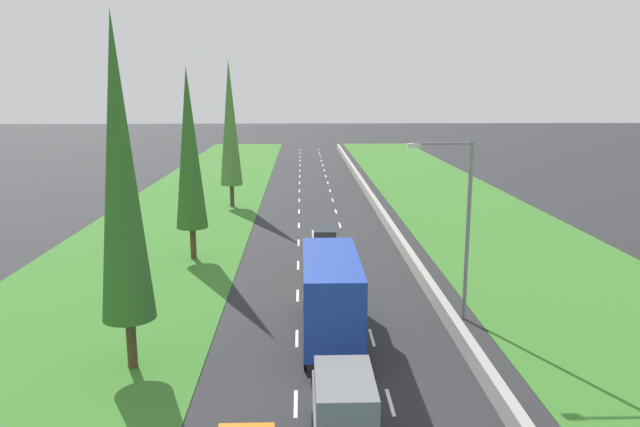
% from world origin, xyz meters
% --- Properties ---
extents(ground_plane, '(300.00, 300.00, 0.00)m').
position_xyz_m(ground_plane, '(0.00, 60.00, 0.00)').
color(ground_plane, '#28282B').
rests_on(ground_plane, ground).
extents(grass_verge_left, '(14.00, 140.00, 0.04)m').
position_xyz_m(grass_verge_left, '(-12.65, 60.00, 0.02)').
color(grass_verge_left, '#387528').
rests_on(grass_verge_left, ground).
extents(grass_verge_right, '(14.00, 140.00, 0.04)m').
position_xyz_m(grass_verge_right, '(14.35, 60.00, 0.02)').
color(grass_verge_right, '#387528').
rests_on(grass_verge_right, ground).
extents(median_barrier, '(0.44, 120.00, 0.85)m').
position_xyz_m(median_barrier, '(5.70, 60.00, 0.42)').
color(median_barrier, '#9E9B93').
rests_on(median_barrier, ground).
extents(lane_markings, '(3.64, 116.00, 0.01)m').
position_xyz_m(lane_markings, '(0.00, 60.00, 0.01)').
color(lane_markings, white).
rests_on(lane_markings, ground).
extents(grey_van_centre_lane, '(1.96, 4.90, 2.82)m').
position_xyz_m(grey_van_centre_lane, '(-0.21, 17.67, 1.40)').
color(grey_van_centre_lane, slate).
rests_on(grey_van_centre_lane, ground).
extents(blue_box_truck_centre_lane, '(2.46, 9.40, 4.18)m').
position_xyz_m(blue_box_truck_centre_lane, '(-0.22, 26.88, 2.18)').
color(blue_box_truck_centre_lane, black).
rests_on(blue_box_truck_centre_lane, ground).
extents(orange_sedan_centre_lane, '(1.82, 4.50, 1.64)m').
position_xyz_m(orange_sedan_centre_lane, '(0.21, 35.86, 0.81)').
color(orange_sedan_centre_lane, orange).
rests_on(orange_sedan_centre_lane, ground).
extents(silver_sedan_centre_lane, '(1.82, 4.50, 1.64)m').
position_xyz_m(silver_sedan_centre_lane, '(0.12, 42.55, 0.81)').
color(silver_sedan_centre_lane, silver).
rests_on(silver_sedan_centre_lane, ground).
extents(poplar_tree_second, '(2.16, 2.16, 14.35)m').
position_xyz_m(poplar_tree_second, '(-8.55, 24.19, 8.23)').
color(poplar_tree_second, '#4C3823').
rests_on(poplar_tree_second, ground).
extents(poplar_tree_third, '(2.12, 2.12, 12.88)m').
position_xyz_m(poplar_tree_third, '(-8.91, 40.84, 7.49)').
color(poplar_tree_third, '#4C3823').
rests_on(poplar_tree_third, ground).
extents(poplar_tree_fourth, '(2.16, 2.16, 14.20)m').
position_xyz_m(poplar_tree_fourth, '(-8.35, 59.64, 8.15)').
color(poplar_tree_fourth, '#4C3823').
rests_on(poplar_tree_fourth, ground).
extents(street_light_mast, '(3.20, 0.28, 9.00)m').
position_xyz_m(street_light_mast, '(6.31, 29.22, 5.23)').
color(street_light_mast, gray).
rests_on(street_light_mast, ground).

